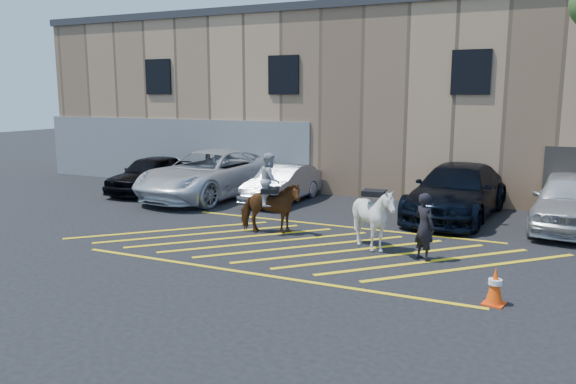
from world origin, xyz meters
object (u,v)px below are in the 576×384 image
at_px(car_silver_sedan, 282,184).
at_px(mounted_bay, 270,201).
at_px(car_black_suv, 151,174).
at_px(car_blue_suv, 457,191).
at_px(car_white_suv, 571,201).
at_px(traffic_cone, 495,286).
at_px(handler, 424,227).
at_px(car_white_pickup, 210,174).
at_px(saddled_white, 374,218).

distance_m(car_silver_sedan, mounted_bay, 4.67).
relative_size(car_black_suv, car_blue_suv, 0.75).
height_order(car_blue_suv, mounted_bay, mounted_bay).
xyz_separation_m(car_white_suv, traffic_cone, (-1.44, -7.16, -0.47)).
xyz_separation_m(car_black_suv, car_silver_sedan, (5.58, 0.39, -0.07)).
relative_size(car_white_suv, mounted_bay, 2.15).
height_order(car_blue_suv, handler, car_blue_suv).
relative_size(car_white_suv, traffic_cone, 6.72).
bearing_deg(car_white_pickup, car_black_suv, -172.79).
relative_size(car_blue_suv, car_white_suv, 1.17).
distance_m(car_white_suv, traffic_cone, 7.32).
bearing_deg(car_silver_sedan, traffic_cone, -41.23).
distance_m(car_silver_sedan, car_blue_suv, 6.12).
bearing_deg(saddled_white, traffic_cone, -40.32).
relative_size(car_white_pickup, traffic_cone, 8.75).
xyz_separation_m(car_white_pickup, car_white_suv, (12.21, 0.03, -0.05)).
xyz_separation_m(car_black_suv, traffic_cone, (13.49, -7.06, -0.37)).
xyz_separation_m(mounted_bay, traffic_cone, (6.23, -3.10, -0.56)).
bearing_deg(saddled_white, car_silver_sedan, 134.92).
bearing_deg(traffic_cone, car_white_pickup, 146.50).
bearing_deg(car_black_suv, traffic_cone, -30.35).
xyz_separation_m(handler, saddled_white, (-1.32, 0.32, 0.02)).
height_order(car_white_suv, traffic_cone, car_white_suv).
height_order(car_silver_sedan, handler, handler).
height_order(handler, mounted_bay, mounted_bay).
distance_m(car_white_pickup, handler, 10.20).
distance_m(car_white_pickup, mounted_bay, 6.08).
bearing_deg(traffic_cone, handler, 127.63).
bearing_deg(handler, mounted_bay, 25.58).
relative_size(handler, traffic_cone, 2.21).
relative_size(car_white_suv, handler, 3.04).
distance_m(handler, traffic_cone, 2.95).
xyz_separation_m(car_silver_sedan, car_white_suv, (9.34, -0.29, 0.17)).
bearing_deg(car_white_suv, traffic_cone, -97.53).
height_order(car_white_pickup, mounted_bay, mounted_bay).
height_order(car_black_suv, car_white_suv, car_white_suv).
bearing_deg(car_white_suv, car_blue_suv, 178.28).
height_order(car_white_pickup, car_white_suv, car_white_pickup).
xyz_separation_m(handler, traffic_cone, (1.78, -2.31, -0.44)).
height_order(car_blue_suv, saddled_white, car_blue_suv).
height_order(car_silver_sedan, traffic_cone, car_silver_sedan).
bearing_deg(car_blue_suv, mounted_bay, -129.44).
distance_m(car_black_suv, car_white_pickup, 2.71).
height_order(car_black_suv, car_white_pickup, car_white_pickup).
distance_m(handler, mounted_bay, 4.51).
height_order(car_black_suv, car_blue_suv, car_blue_suv).
bearing_deg(mounted_bay, car_white_pickup, 138.43).
relative_size(car_blue_suv, traffic_cone, 7.85).
distance_m(saddled_white, traffic_cone, 4.10).
xyz_separation_m(car_white_suv, saddled_white, (-4.54, -4.52, -0.01)).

